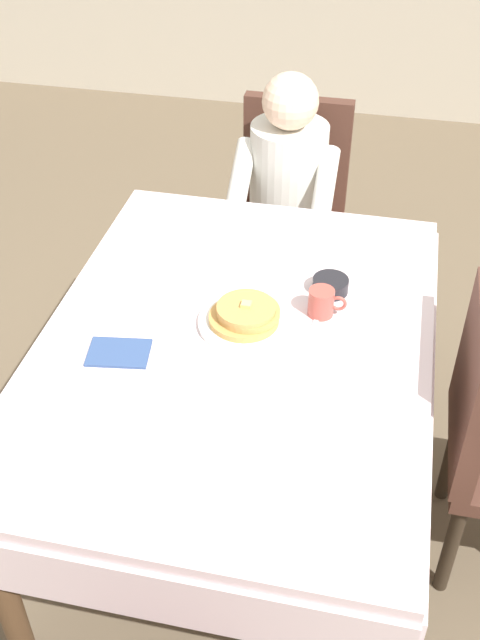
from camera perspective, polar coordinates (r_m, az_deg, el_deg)
The scene contains 12 objects.
ground_plane at distance 2.71m, azimuth -0.28°, elevation -13.36°, with size 14.00×14.00×0.00m, color brown.
dining_table_main at distance 2.23m, azimuth -0.33°, elevation -3.06°, with size 1.12×1.52×0.74m.
chair_diner at distance 3.24m, azimuth 3.83°, elevation 9.00°, with size 0.44×0.45×0.93m.
diner_person at distance 3.04m, azimuth 3.46°, elevation 9.84°, with size 0.40×0.43×1.12m.
plate_breakfast at distance 2.21m, azimuth 0.47°, elevation -0.18°, with size 0.28×0.28×0.02m, color white.
breakfast_stack at distance 2.19m, azimuth 0.46°, elevation 0.47°, with size 0.20×0.20×0.06m.
cup_coffee at distance 2.24m, azimuth 6.13°, elevation 1.31°, with size 0.11×0.08×0.08m.
bowl_butter at distance 2.34m, azimuth 6.76°, elevation 2.59°, with size 0.11×0.11×0.04m, color black.
fork_left_of_plate at distance 2.24m, azimuth -4.41°, elevation 0.05°, with size 0.18×0.01×0.01m, color silver.
knife_right_of_plate at distance 2.18m, azimuth 5.26°, elevation -1.29°, with size 0.20×0.01×0.01m, color silver.
spoon_near_edge at distance 1.98m, azimuth -2.74°, elevation -5.98°, with size 0.15×0.01×0.01m, color silver.
napkin_folded at distance 2.14m, azimuth -9.03°, elevation -2.42°, with size 0.17×0.12×0.01m, color #334C7F.
Camera 1 is at (0.36, -1.62, 2.14)m, focal length 42.88 mm.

